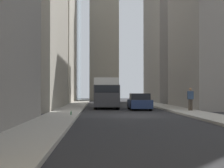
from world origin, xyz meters
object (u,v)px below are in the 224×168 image
(delivery_truck, at_px, (106,93))
(sedan_navy, at_px, (140,102))
(discarded_bottle, at_px, (71,113))
(pedestrian, at_px, (190,98))

(delivery_truck, xyz_separation_m, sedan_navy, (-3.09, -2.80, -0.80))
(sedan_navy, height_order, discarded_bottle, sedan_navy)
(delivery_truck, distance_m, pedestrian, 9.48)
(delivery_truck, height_order, discarded_bottle, delivery_truck)
(pedestrian, height_order, discarded_bottle, pedestrian)
(discarded_bottle, bearing_deg, sedan_navy, -29.44)
(sedan_navy, xyz_separation_m, pedestrian, (-4.04, -3.43, 0.42))
(pedestrian, distance_m, discarded_bottle, 10.16)
(sedan_navy, xyz_separation_m, discarded_bottle, (-9.28, 5.24, -0.42))
(delivery_truck, bearing_deg, discarded_bottle, 168.85)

